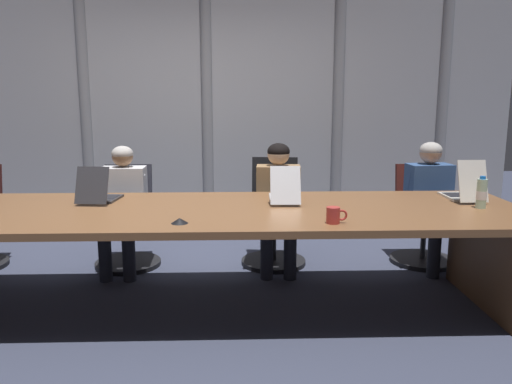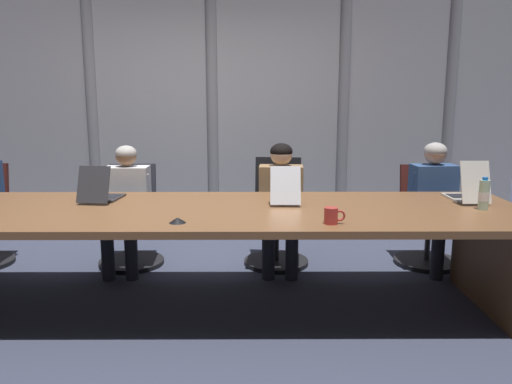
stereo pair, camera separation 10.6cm
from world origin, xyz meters
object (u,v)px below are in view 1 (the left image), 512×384
office_chair_center (274,225)px  laptop_left_mid (99,194)px  office_chair_right_mid (422,226)px  person_left_mid (122,201)px  coffee_mug_near (334,215)px  laptop_center (284,194)px  water_bottle_primary (482,194)px  laptop_right_mid (463,192)px  office_chair_left_mid (127,228)px  person_center (278,198)px  conference_mic_left_side (180,221)px  person_right_mid (433,197)px

office_chair_center → laptop_left_mid: bearing=-55.8°
office_chair_right_mid → person_left_mid: person_left_mid is taller
laptop_left_mid → coffee_mug_near: bearing=-107.6°
laptop_center → water_bottle_primary: size_ratio=2.01×
laptop_center → laptop_right_mid: 1.40m
office_chair_left_mid → person_center: person_center is taller
office_chair_right_mid → laptop_right_mid: bearing=0.9°
laptop_left_mid → coffee_mug_near: size_ratio=3.13×
laptop_right_mid → conference_mic_left_side: (-2.13, -0.69, -0.04)m
laptop_right_mid → office_chair_left_mid: (-2.79, 0.77, -0.47)m
office_chair_center → person_left_mid: person_left_mid is taller
laptop_left_mid → office_chair_right_mid: size_ratio=0.47×
office_chair_left_mid → conference_mic_left_side: 1.65m
laptop_center → laptop_right_mid: (1.40, 0.01, 0.01)m
person_left_mid → person_right_mid: size_ratio=0.98×
laptop_center → person_right_mid: (1.40, 0.62, -0.16)m
office_chair_center → office_chair_right_mid: bearing=95.6°
laptop_right_mid → person_center: bearing=66.1°
person_left_mid → conference_mic_left_side: size_ratio=10.14×
laptop_left_mid → office_chair_left_mid: bearing=3.7°
office_chair_right_mid → conference_mic_left_side: 2.60m
person_center → person_right_mid: 1.40m
person_right_mid → conference_mic_left_side: (-2.13, -1.30, 0.12)m
office_chair_right_mid → water_bottle_primary: bearing=0.3°
laptop_center → office_chair_left_mid: bearing=62.6°
water_bottle_primary → conference_mic_left_side: 2.16m
office_chair_left_mid → person_center: 1.43m
office_chair_center → coffee_mug_near: (0.28, -1.49, 0.44)m
person_left_mid → laptop_right_mid: bearing=77.7°
laptop_center → office_chair_center: size_ratio=0.48×
laptop_right_mid → office_chair_left_mid: 2.93m
coffee_mug_near → laptop_left_mid: bearing=156.2°
laptop_center → person_right_mid: bearing=-64.3°
office_chair_center → coffee_mug_near: office_chair_center is taller
office_chair_center → water_bottle_primary: (1.42, -1.08, 0.50)m
person_left_mid → conference_mic_left_side: 1.46m
office_chair_right_mid → person_left_mid: 2.79m
office_chair_center → person_left_mid: bearing=-77.3°
coffee_mug_near → laptop_right_mid: bearing=32.1°
laptop_left_mid → conference_mic_left_side: (0.69, -0.70, -0.04)m
office_chair_center → conference_mic_left_side: bearing=-20.0°
office_chair_center → water_bottle_primary: bearing=58.4°
conference_mic_left_side → laptop_right_mid: bearing=17.9°
laptop_left_mid → person_right_mid: 2.89m
laptop_left_mid → coffee_mug_near: 1.83m
office_chair_left_mid → office_chair_center: office_chair_center is taller
laptop_center → laptop_right_mid: size_ratio=1.04×
person_right_mid → water_bottle_primary: 0.95m
laptop_center → conference_mic_left_side: (-0.73, -0.68, -0.04)m
office_chair_center → person_center: person_center is taller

